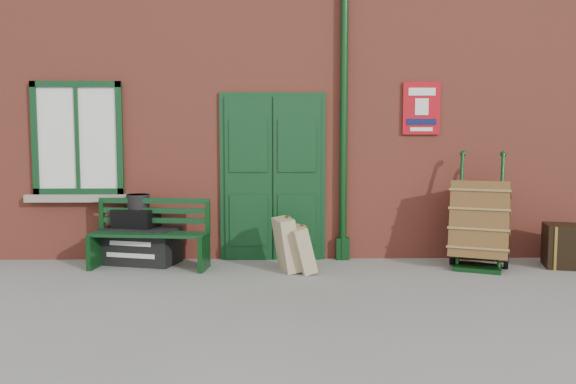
{
  "coord_description": "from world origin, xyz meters",
  "views": [
    {
      "loc": [
        -0.23,
        -6.1,
        1.59
      ],
      "look_at": [
        -0.11,
        0.6,
        1.0
      ],
      "focal_mm": 35.0,
      "sensor_mm": 36.0,
      "label": 1
    }
  ],
  "objects": [
    {
      "name": "ground",
      "position": [
        0.0,
        0.0,
        0.0
      ],
      "size": [
        80.0,
        80.0,
        0.0
      ],
      "primitive_type": "plane",
      "color": "gray",
      "rests_on": "ground"
    },
    {
      "name": "station_building",
      "position": [
        -0.0,
        3.49,
        2.16
      ],
      "size": [
        10.3,
        4.3,
        4.36
      ],
      "color": "#AB4A37",
      "rests_on": "ground"
    },
    {
      "name": "bench",
      "position": [
        -1.85,
        0.99,
        0.46
      ],
      "size": [
        1.51,
        0.62,
        0.91
      ],
      "rotation": [
        0.0,
        0.0,
        -0.11
      ],
      "color": "#0E3518",
      "rests_on": "ground"
    },
    {
      "name": "houdini_trunk",
      "position": [
        -2.05,
        1.25,
        0.24
      ],
      "size": [
        1.07,
        0.76,
        0.48
      ],
      "primitive_type": "cube",
      "rotation": [
        0.0,
        0.0,
        -0.26
      ],
      "color": "black",
      "rests_on": "ground"
    },
    {
      "name": "strongbox",
      "position": [
        -2.1,
        1.25,
        0.6
      ],
      "size": [
        0.61,
        0.51,
        0.24
      ],
      "primitive_type": "cube",
      "rotation": [
        0.0,
        0.0,
        -0.26
      ],
      "color": "black",
      "rests_on": "houdini_trunk"
    },
    {
      "name": "hatbox",
      "position": [
        -2.07,
        1.25,
        0.82
      ],
      "size": [
        0.35,
        0.35,
        0.19
      ],
      "primitive_type": "cylinder",
      "rotation": [
        0.0,
        0.0,
        -0.26
      ],
      "color": "black",
      "rests_on": "strongbox"
    },
    {
      "name": "suitcase_back",
      "position": [
        -0.12,
        0.76,
        0.34
      ],
      "size": [
        0.39,
        0.52,
        0.67
      ],
      "primitive_type": "cube",
      "rotation": [
        0.0,
        -0.15,
        0.25
      ],
      "color": "tan",
      "rests_on": "ground"
    },
    {
      "name": "suitcase_front",
      "position": [
        0.06,
        0.66,
        0.29
      ],
      "size": [
        0.39,
        0.48,
        0.58
      ],
      "primitive_type": "cube",
      "rotation": [
        0.0,
        -0.25,
        0.25
      ],
      "color": "tan",
      "rests_on": "ground"
    },
    {
      "name": "porter_trolley",
      "position": [
        2.34,
        0.93,
        0.56
      ],
      "size": [
        0.94,
        0.97,
        1.45
      ],
      "rotation": [
        0.0,
        0.0,
        -0.41
      ],
      "color": "black",
      "rests_on": "ground"
    }
  ]
}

